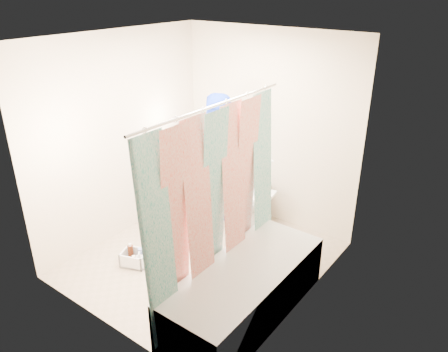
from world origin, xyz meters
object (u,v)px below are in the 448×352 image
Objects in this scene: plumber at (215,163)px; cleaning_caddy at (135,259)px; bathtub at (245,289)px; toilet at (258,192)px.

cleaning_caddy is at bearing -12.67° from plumber.
cleaning_caddy is (-0.17, -1.21, -0.78)m from plumber.
cleaning_caddy is (-1.38, -0.10, -0.19)m from bathtub.
cleaning_caddy is at bearing -118.57° from toilet.
bathtub is at bearing -15.94° from cleaning_caddy.
bathtub is 1.02× the size of plumber.
plumber is (-0.39, -0.39, 0.44)m from toilet.
cleaning_caddy is (-0.56, -1.60, -0.34)m from toilet.
bathtub is 1.75m from plumber.
bathtub is at bearing 42.94° from plumber.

